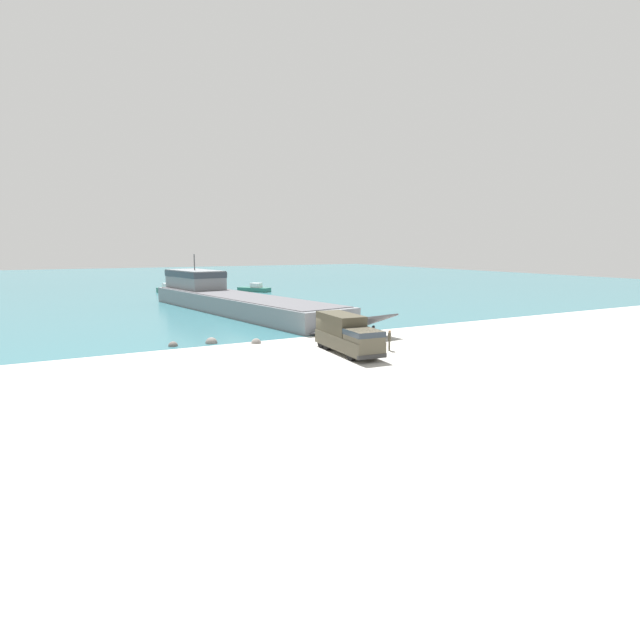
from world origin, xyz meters
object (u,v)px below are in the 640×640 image
object	(u,v)px
landing_craft	(228,297)
moored_boat_b	(255,289)
military_truck	(347,334)
moored_boat_c	(169,290)
soldier_on_ramp	(389,339)
mooring_bollard	(373,329)

from	to	relation	value
landing_craft	moored_boat_b	world-z (taller)	landing_craft
military_truck	moored_boat_c	size ratio (longest dim) A/B	1.03
landing_craft	soldier_on_ramp	world-z (taller)	landing_craft
landing_craft	moored_boat_b	bearing A→B (deg)	52.54
moored_boat_b	mooring_bollard	world-z (taller)	moored_boat_b
military_truck	moored_boat_b	distance (m)	58.79
landing_craft	military_truck	distance (m)	31.75
military_truck	moored_boat_c	xyz separation A→B (m)	(-1.68, 61.32, -0.94)
military_truck	moored_boat_c	bearing A→B (deg)	-174.51
moored_boat_b	moored_boat_c	size ratio (longest dim) A/B	0.83
moored_boat_c	moored_boat_b	bearing A→B (deg)	154.65
soldier_on_ramp	landing_craft	bearing A→B (deg)	137.17
military_truck	soldier_on_ramp	xyz separation A→B (m)	(3.61, -0.80, -0.56)
military_truck	mooring_bollard	distance (m)	9.81
moored_boat_c	mooring_bollard	distance (m)	55.35
landing_craft	moored_boat_c	bearing A→B (deg)	84.00
moored_boat_c	soldier_on_ramp	bearing A→B (deg)	84.67
moored_boat_c	mooring_bollard	bearing A→B (deg)	88.93
landing_craft	military_truck	world-z (taller)	landing_craft
landing_craft	soldier_on_ramp	distance (m)	32.74
soldier_on_ramp	moored_boat_c	distance (m)	62.35
mooring_bollard	soldier_on_ramp	bearing A→B (deg)	-115.04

